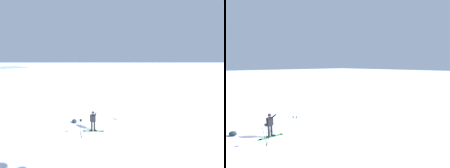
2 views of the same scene
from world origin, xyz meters
The scene contains 6 objects.
ground_plane centered at (0.00, 0.00, 0.00)m, with size 300.00×300.00×0.00m, color white.
snowboarder centered at (-0.14, 0.16, 1.03)m, with size 0.64×0.57×1.72m.
snowboard centered at (-0.07, 0.17, 0.02)m, with size 0.33×1.88×0.10m.
gear_bag_large centered at (-2.11, -1.78, 0.17)m, with size 0.69×0.67×0.32m.
camera_tripod centered at (1.22, -0.63, 1.04)m, with size 0.73×0.53×1.48m.
ski_poles centered at (0.18, 1.96, 0.80)m, with size 0.38×0.43×1.21m.
Camera 1 is at (15.51, 1.66, 6.30)m, focal length 31.45 mm.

